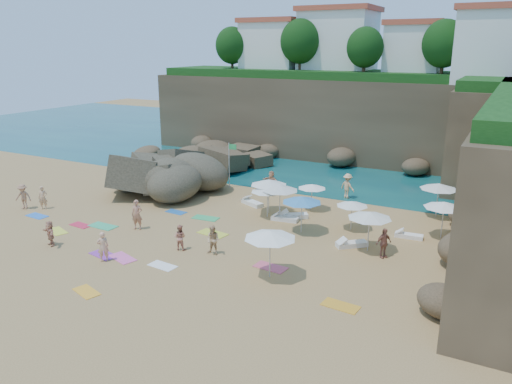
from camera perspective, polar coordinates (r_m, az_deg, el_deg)
The scene contains 50 objects.
ground at distance 31.80m, azimuth -5.73°, elevation -4.34°, with size 120.00×120.00×0.00m, color tan.
seawater at distance 58.24m, azimuth 10.74°, elevation 5.04°, with size 120.00×120.00×0.00m, color #0C4751.
cliff_back at distance 52.29m, azimuth 11.42°, elevation 8.17°, with size 44.00×8.00×8.00m, color brown.
rock_promontory at distance 50.43m, azimuth -6.21°, elevation 3.48°, with size 12.00×7.00×2.00m, color brown, non-canonical shape.
clifftop_buildings at distance 52.29m, azimuth 13.20°, elevation 16.04°, with size 28.48×9.48×7.00m.
clifftop_trees at distance 45.76m, azimuth 13.35°, elevation 16.05°, with size 35.60×23.82×4.40m.
marina_masts at distance 64.45m, azimuth -3.41°, elevation 9.08°, with size 3.10×0.10×6.00m.
rock_outcrop at distance 40.16m, azimuth -8.90°, elevation -0.01°, with size 7.73×5.80×3.09m, color brown, non-canonical shape.
flag_pole at distance 40.41m, azimuth -2.96°, elevation 3.76°, with size 0.73×0.07×3.72m.
parasol_0 at distance 34.19m, azimuth 1.48°, elevation 1.12°, with size 2.54×2.54×2.40m.
parasol_1 at distance 35.17m, azimuth 6.42°, elevation 0.65°, with size 1.99×1.99×1.88m.
parasol_2 at distance 35.51m, azimuth 20.18°, elevation 0.62°, with size 2.50×2.50×2.36m.
parasol_3 at distance 29.39m, azimuth 23.35°, elevation -3.80°, with size 2.02×2.02×1.91m.
parasol_4 at distance 28.53m, azimuth 12.88°, elevation -2.57°, with size 2.47×2.47×2.34m.
parasol_5 at distance 33.18m, azimuth 2.76°, elevation 0.50°, with size 2.46×2.46×2.33m.
parasol_7 at distance 31.74m, azimuth 10.94°, elevation -1.31°, with size 1.98×1.98×1.88m.
parasol_8 at distance 31.75m, azimuth 20.73°, elevation -1.38°, with size 2.42×2.42×2.29m.
parasol_9 at distance 33.43m, azimuth 1.32°, elevation 0.32°, with size 2.25×2.25×2.13m.
parasol_10 at distance 30.72m, azimuth 5.27°, elevation -0.85°, with size 2.47×2.47×2.34m.
parasol_11 at distance 24.64m, azimuth 1.62°, elevation -4.88°, with size 2.63×2.63×2.49m.
lounger_0 at distance 33.82m, azimuth 4.32°, elevation -2.74°, with size 1.90×0.63×0.30m, color white.
lounger_1 at distance 33.27m, azimuth 3.30°, elevation -3.07°, with size 1.79×0.60×0.28m, color white.
lounger_2 at distance 31.72m, azimuth 17.08°, elevation -4.82°, with size 1.65×0.55×0.26m, color white.
lounger_3 at distance 36.45m, azimuth -0.44°, elevation -1.27°, with size 1.89×0.63×0.29m, color white.
lounger_4 at distance 30.76m, azimuth 21.94°, elevation -6.01°, with size 1.53×0.51×0.24m, color white.
lounger_5 at distance 29.60m, azimuth 10.90°, elevation -5.89°, with size 1.83×0.61×0.28m, color white.
towel_0 at distance 37.28m, azimuth -23.74°, elevation -2.52°, with size 1.58×0.79×0.03m, color blue.
towel_1 at distance 28.58m, azimuth -15.02°, elevation -7.28°, with size 1.71×0.86×0.03m, color pink.
towel_2 at distance 25.41m, azimuth -18.80°, elevation -10.73°, with size 1.50×0.75×0.03m, color #FFA928.
towel_3 at distance 33.73m, azimuth -17.09°, elevation -3.74°, with size 1.89×0.94×0.03m, color #34B677.
towel_4 at distance 33.81m, azimuth -21.75°, elevation -4.17°, with size 1.59×0.79×0.03m, color #E4EA3D.
towel_5 at distance 27.14m, azimuth -10.64°, elevation -8.29°, with size 1.55×0.77×0.03m, color white.
towel_6 at distance 29.28m, azimuth -17.03°, elevation -6.86°, with size 1.70×0.85×0.03m, color purple.
towel_7 at distance 34.37m, azimuth -19.40°, elevation -3.59°, with size 1.49×0.75×0.03m, color #D82643.
towel_8 at distance 35.38m, azimuth -9.13°, elevation -2.27°, with size 1.46×0.73×0.03m, color #2165B3.
towel_9 at distance 26.54m, azimuth 1.66°, elevation -8.58°, with size 1.75×0.87×0.03m, color #D7536F.
towel_10 at distance 23.24m, azimuth 9.63°, elevation -12.70°, with size 1.66×0.83×0.03m, color orange.
towel_11 at distance 33.90m, azimuth -5.78°, elevation -2.98°, with size 1.79×0.90×0.03m, color #32B165.
towel_12 at distance 31.15m, azimuth -4.96°, elevation -4.74°, with size 1.89×0.94×0.03m, color yellow.
person_stand_0 at distance 38.49m, azimuth -23.18°, elevation -0.60°, with size 0.61×0.40×1.67m, color tan.
person_stand_1 at distance 28.77m, azimuth -8.69°, elevation -5.14°, with size 0.73×0.57×1.50m, color tan.
person_stand_2 at distance 38.48m, azimuth 10.42°, elevation 0.68°, with size 1.24×0.51×1.92m, color #E1B680.
person_stand_3 at distance 28.26m, azimuth 14.38°, elevation -5.67°, with size 1.00×0.41×1.70m, color #9B5E4D.
person_stand_4 at distance 34.06m, azimuth 21.93°, elevation -2.48°, with size 0.87×0.47×1.77m, color tan.
person_stand_5 at distance 39.80m, azimuth 1.76°, elevation 1.27°, with size 1.53×0.44×1.65m, color tan.
person_stand_6 at distance 28.17m, azimuth -17.10°, elevation -5.98°, with size 0.61×0.40×1.68m, color #EBAD85.
person_lie_0 at distance 39.20m, azimuth -24.95°, elevation -1.43°, with size 1.15×1.77×0.47m, color #AC7756.
person_lie_3 at distance 31.55m, azimuth -22.37°, elevation -5.34°, with size 1.36×1.47×0.39m, color tan.
person_lie_4 at distance 32.57m, azimuth -13.36°, elevation -3.78°, with size 0.69×1.90×0.45m, color #AE7257.
person_lie_5 at distance 28.07m, azimuth -4.90°, elevation -6.53°, with size 0.80×1.64×0.62m, color tan.
Camera 1 is at (16.58, -24.69, 11.25)m, focal length 35.00 mm.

